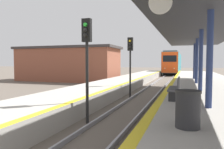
{
  "coord_description": "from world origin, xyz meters",
  "views": [
    {
      "loc": [
        2.65,
        -1.25,
        2.43
      ],
      "look_at": [
        -4.39,
        19.53,
        1.19
      ],
      "focal_mm": 35.0,
      "sensor_mm": 36.0,
      "label": 1
    }
  ],
  "objects": [
    {
      "name": "bench",
      "position": [
        2.24,
        8.45,
        1.34
      ],
      "size": [
        0.44,
        1.71,
        0.92
      ],
      "color": "#4C4C51",
      "rests_on": "platform_right"
    },
    {
      "name": "trash_bin",
      "position": [
        2.71,
        4.25,
        1.31
      ],
      "size": [
        0.61,
        0.61,
        0.91
      ],
      "color": "#262628",
      "rests_on": "platform_right"
    },
    {
      "name": "station_building",
      "position": [
        -12.0,
        23.97,
        2.22
      ],
      "size": [
        13.5,
        5.39,
        4.42
      ],
      "color": "brown",
      "rests_on": "ground"
    },
    {
      "name": "signal_mid",
      "position": [
        -0.98,
        13.37,
        2.9
      ],
      "size": [
        0.36,
        0.31,
        4.12
      ],
      "color": "black",
      "rests_on": "ground"
    },
    {
      "name": "train",
      "position": [
        0.0,
        49.03,
        2.28
      ],
      "size": [
        2.84,
        23.57,
        4.49
      ],
      "color": "black",
      "rests_on": "ground"
    },
    {
      "name": "signal_near",
      "position": [
        -1.04,
        6.54,
        2.9
      ],
      "size": [
        0.36,
        0.31,
        4.12
      ],
      "color": "black",
      "rests_on": "ground"
    },
    {
      "name": "station_canopy",
      "position": [
        3.41,
        11.63,
        4.24
      ],
      "size": [
        4.57,
        23.47,
        3.55
      ],
      "color": "navy",
      "rests_on": "platform_right"
    }
  ]
}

